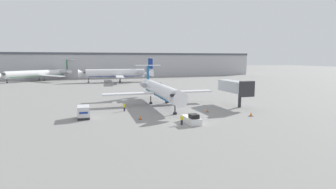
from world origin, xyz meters
name	(u,v)px	position (x,y,z in m)	size (l,w,h in m)	color
ground_plane	(189,123)	(0.00, 0.00, 0.00)	(600.00, 600.00, 0.00)	gray
terminal_building	(111,65)	(0.00, 120.00, 7.13)	(180.00, 16.80, 14.20)	#B2B2B7
airplane_main	(160,90)	(0.60, 19.48, 3.48)	(27.11, 30.51, 9.14)	white
pushback_tug	(192,119)	(0.43, -0.08, 0.66)	(1.97, 4.74, 1.78)	silver
luggage_cart	(83,112)	(-17.18, 9.61, 1.16)	(2.11, 3.58, 2.32)	#232326
worker_near_tug	(182,120)	(-1.53, -0.46, 0.86)	(0.40, 0.24, 1.65)	#232838
worker_by_wing	(124,107)	(-8.91, 13.87, 0.90)	(0.40, 0.24, 1.72)	#232838
traffic_cone_left	(140,117)	(-7.36, 5.53, 0.36)	(0.55, 0.55, 0.75)	black
traffic_cone_right	(207,110)	(7.36, 7.58, 0.33)	(0.58, 0.58, 0.69)	black
traffic_cone_mid	(251,114)	(13.57, 1.34, 0.39)	(0.69, 0.69, 0.81)	black
airplane_parked_far_left	(39,74)	(-36.73, 102.25, 3.54)	(32.76, 30.75, 10.38)	white
airplane_parked_far_right	(117,73)	(-0.97, 83.04, 4.03)	(34.59, 32.73, 11.18)	white
jet_bridge	(235,87)	(16.67, 11.87, 4.44)	(3.20, 10.84, 6.19)	#2D2D33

